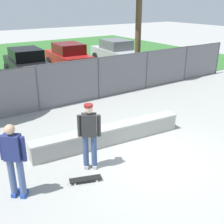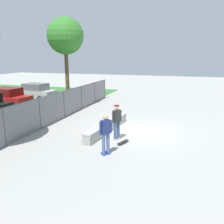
# 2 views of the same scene
# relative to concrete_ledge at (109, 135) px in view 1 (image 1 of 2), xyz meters

# --- Properties ---
(ground_plane) EXTENTS (80.00, 80.00, 0.00)m
(ground_plane) POSITION_rel_concrete_ledge_xyz_m (0.58, -1.59, -0.29)
(ground_plane) COLOR #9E9E99
(grass_strip) EXTENTS (31.88, 20.00, 0.02)m
(grass_strip) POSITION_rel_concrete_ledge_xyz_m (0.58, 14.19, -0.28)
(grass_strip) COLOR #336B2D
(grass_strip) RESTS_ON ground
(concrete_ledge) EXTENTS (5.03, 0.98, 0.57)m
(concrete_ledge) POSITION_rel_concrete_ledge_xyz_m (0.00, 0.00, 0.00)
(concrete_ledge) COLOR #999993
(concrete_ledge) RESTS_ON ground
(skateboarder) EXTENTS (0.52, 0.42, 1.84)m
(skateboarder) POSITION_rel_concrete_ledge_xyz_m (-1.21, -0.91, 0.74)
(skateboarder) COLOR beige
(skateboarder) RESTS_ON ground
(skateboard) EXTENTS (0.82, 0.45, 0.09)m
(skateboard) POSITION_rel_concrete_ledge_xyz_m (-1.62, -1.37, -0.21)
(skateboard) COLOR black
(skateboard) RESTS_ON ground
(chainlink_fence) EXTENTS (19.95, 0.07, 1.90)m
(chainlink_fence) POSITION_rel_concrete_ledge_xyz_m (0.58, 3.89, 0.74)
(chainlink_fence) COLOR #4C4C51
(chainlink_fence) RESTS_ON ground
(car_black) EXTENTS (2.22, 4.31, 1.66)m
(car_black) POSITION_rel_concrete_ledge_xyz_m (0.54, 9.64, 0.55)
(car_black) COLOR black
(car_black) RESTS_ON ground
(car_red) EXTENTS (2.22, 4.31, 1.66)m
(car_red) POSITION_rel_concrete_ledge_xyz_m (3.49, 10.14, 0.55)
(car_red) COLOR #B21E1E
(car_red) RESTS_ON ground
(car_silver) EXTENTS (2.22, 4.31, 1.66)m
(car_silver) POSITION_rel_concrete_ledge_xyz_m (7.01, 9.86, 0.55)
(car_silver) COLOR #B7BABF
(car_silver) RESTS_ON ground
(bystander) EXTENTS (0.48, 0.44, 1.82)m
(bystander) POSITION_rel_concrete_ledge_xyz_m (-3.16, -1.00, 0.72)
(bystander) COLOR #2647A5
(bystander) RESTS_ON ground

